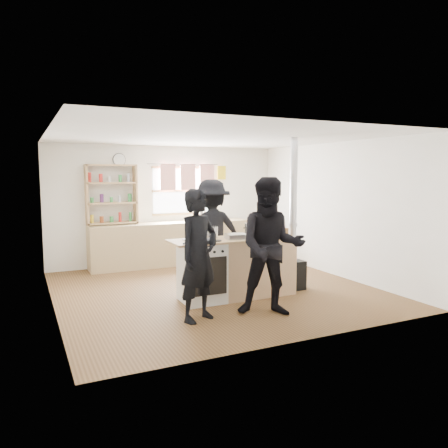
{
  "coord_description": "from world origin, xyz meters",
  "views": [
    {
      "loc": [
        -2.89,
        -6.49,
        1.91
      ],
      "look_at": [
        0.13,
        -0.1,
        1.1
      ],
      "focal_mm": 35.0,
      "sensor_mm": 36.0,
      "label": 1
    }
  ],
  "objects": [
    {
      "name": "ground",
      "position": [
        0.0,
        0.0,
        -0.01
      ],
      "size": [
        5.0,
        5.0,
        0.01
      ],
      "primitive_type": "cube",
      "color": "brown",
      "rests_on": "ground"
    },
    {
      "name": "back_counter",
      "position": [
        0.0,
        2.22,
        0.45
      ],
      "size": [
        3.4,
        0.55,
        0.9
      ],
      "primitive_type": "cube",
      "color": "tan",
      "rests_on": "ground"
    },
    {
      "name": "shelving_unit",
      "position": [
        -1.2,
        2.34,
        1.51
      ],
      "size": [
        1.0,
        0.28,
        1.2
      ],
      "color": "tan",
      "rests_on": "back_counter"
    },
    {
      "name": "thermos",
      "position": [
        0.67,
        2.22,
        1.04
      ],
      "size": [
        0.1,
        0.1,
        0.27
      ],
      "primitive_type": "cylinder",
      "color": "silver",
      "rests_on": "back_counter"
    },
    {
      "name": "cooking_island",
      "position": [
        0.14,
        -0.55,
        0.47
      ],
      "size": [
        1.97,
        0.64,
        0.93
      ],
      "color": "white",
      "rests_on": "ground"
    },
    {
      "name": "skillet_greens",
      "position": [
        -0.54,
        -0.77,
        0.96
      ],
      "size": [
        0.41,
        0.41,
        0.05
      ],
      "color": "black",
      "rests_on": "cooking_island"
    },
    {
      "name": "roast_tray",
      "position": [
        0.09,
        -0.63,
        0.97
      ],
      "size": [
        0.34,
        0.31,
        0.08
      ],
      "color": "silver",
      "rests_on": "cooking_island"
    },
    {
      "name": "stockpot_stove",
      "position": [
        -0.25,
        -0.39,
        1.02
      ],
      "size": [
        0.25,
        0.25,
        0.2
      ],
      "color": "#B8B8BA",
      "rests_on": "cooking_island"
    },
    {
      "name": "stockpot_counter",
      "position": [
        0.5,
        -0.42,
        1.03
      ],
      "size": [
        0.3,
        0.3,
        0.22
      ],
      "color": "silver",
      "rests_on": "cooking_island"
    },
    {
      "name": "bread_board",
      "position": [
        0.88,
        -0.64,
        0.98
      ],
      "size": [
        0.31,
        0.25,
        0.12
      ],
      "color": "tan",
      "rests_on": "cooking_island"
    },
    {
      "name": "flue_heater",
      "position": [
        1.19,
        -0.52,
        0.65
      ],
      "size": [
        0.35,
        0.35,
        2.5
      ],
      "color": "black",
      "rests_on": "ground"
    },
    {
      "name": "person_near_left",
      "position": [
        -0.81,
        -1.31,
        0.86
      ],
      "size": [
        0.74,
        0.64,
        1.72
      ],
      "primitive_type": "imported",
      "rotation": [
        0.0,
        0.0,
        0.43
      ],
      "color": "black",
      "rests_on": "ground"
    },
    {
      "name": "person_near_right",
      "position": [
        0.16,
        -1.52,
        0.94
      ],
      "size": [
        1.14,
        1.05,
        1.87
      ],
      "primitive_type": "imported",
      "rotation": [
        0.0,
        0.0,
        -0.48
      ],
      "color": "black",
      "rests_on": "ground"
    },
    {
      "name": "person_far",
      "position": [
        0.12,
        0.38,
        0.91
      ],
      "size": [
        1.18,
        0.68,
        1.82
      ],
      "primitive_type": "imported",
      "rotation": [
        0.0,
        0.0,
        3.14
      ],
      "color": "black",
      "rests_on": "ground"
    }
  ]
}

